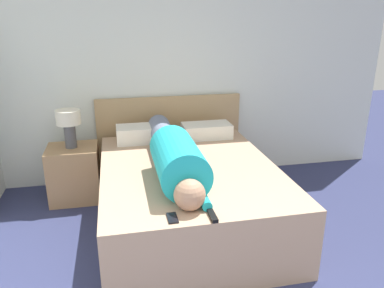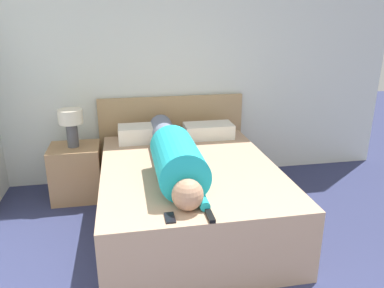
{
  "view_description": "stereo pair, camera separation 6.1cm",
  "coord_description": "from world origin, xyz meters",
  "px_view_note": "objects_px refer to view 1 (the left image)",
  "views": [
    {
      "loc": [
        -0.67,
        -0.31,
        1.8
      ],
      "look_at": [
        -0.07,
        2.5,
        0.81
      ],
      "focal_mm": 35.0,
      "sensor_mm": 36.0,
      "label": 1
    },
    {
      "loc": [
        -0.61,
        -0.32,
        1.8
      ],
      "look_at": [
        -0.07,
        2.5,
        0.81
      ],
      "focal_mm": 35.0,
      "sensor_mm": 36.0,
      "label": 2
    }
  ],
  "objects_px": {
    "bed": "(189,195)",
    "pillow_near_headboard": "(143,134)",
    "person_lying": "(174,154)",
    "cell_phone": "(172,218)",
    "table_lamp": "(69,122)",
    "pillow_second": "(207,131)",
    "tv_remote": "(213,216)",
    "nightstand": "(74,173)"
  },
  "relations": [
    {
      "from": "bed",
      "to": "pillow_near_headboard",
      "type": "xyz_separation_m",
      "value": [
        -0.33,
        0.76,
        0.36
      ]
    },
    {
      "from": "person_lying",
      "to": "cell_phone",
      "type": "distance_m",
      "value": 0.78
    },
    {
      "from": "bed",
      "to": "pillow_near_headboard",
      "type": "bearing_deg",
      "value": 113.36
    },
    {
      "from": "person_lying",
      "to": "bed",
      "type": "bearing_deg",
      "value": 37.18
    },
    {
      "from": "table_lamp",
      "to": "person_lying",
      "type": "relative_size",
      "value": 0.21
    },
    {
      "from": "pillow_second",
      "to": "tv_remote",
      "type": "xyz_separation_m",
      "value": [
        -0.37,
        -1.65,
        -0.06
      ]
    },
    {
      "from": "table_lamp",
      "to": "tv_remote",
      "type": "distance_m",
      "value": 1.93
    },
    {
      "from": "bed",
      "to": "cell_phone",
      "type": "xyz_separation_m",
      "value": [
        -0.28,
        -0.86,
        0.29
      ]
    },
    {
      "from": "person_lying",
      "to": "pillow_second",
      "type": "distance_m",
      "value": 1.0
    },
    {
      "from": "cell_phone",
      "to": "table_lamp",
      "type": "bearing_deg",
      "value": 115.84
    },
    {
      "from": "person_lying",
      "to": "pillow_second",
      "type": "relative_size",
      "value": 3.48
    },
    {
      "from": "bed",
      "to": "table_lamp",
      "type": "bearing_deg",
      "value": 145.4
    },
    {
      "from": "bed",
      "to": "table_lamp",
      "type": "xyz_separation_m",
      "value": [
        -1.04,
        0.72,
        0.54
      ]
    },
    {
      "from": "table_lamp",
      "to": "pillow_near_headboard",
      "type": "height_order",
      "value": "table_lamp"
    },
    {
      "from": "table_lamp",
      "to": "bed",
      "type": "bearing_deg",
      "value": -34.6
    },
    {
      "from": "pillow_near_headboard",
      "to": "cell_phone",
      "type": "relative_size",
      "value": 4.17
    },
    {
      "from": "bed",
      "to": "person_lying",
      "type": "bearing_deg",
      "value": -142.82
    },
    {
      "from": "bed",
      "to": "pillow_second",
      "type": "relative_size",
      "value": 3.78
    },
    {
      "from": "bed",
      "to": "cell_phone",
      "type": "relative_size",
      "value": 14.97
    },
    {
      "from": "bed",
      "to": "pillow_second",
      "type": "bearing_deg",
      "value": 65.27
    },
    {
      "from": "cell_phone",
      "to": "pillow_near_headboard",
      "type": "bearing_deg",
      "value": 91.7
    },
    {
      "from": "tv_remote",
      "to": "table_lamp",
      "type": "bearing_deg",
      "value": 122.31
    },
    {
      "from": "person_lying",
      "to": "cell_phone",
      "type": "relative_size",
      "value": 13.76
    },
    {
      "from": "nightstand",
      "to": "table_lamp",
      "type": "height_order",
      "value": "table_lamp"
    },
    {
      "from": "person_lying",
      "to": "pillow_second",
      "type": "bearing_deg",
      "value": 60.36
    },
    {
      "from": "person_lying",
      "to": "pillow_near_headboard",
      "type": "bearing_deg",
      "value": 101.91
    },
    {
      "from": "tv_remote",
      "to": "pillow_near_headboard",
      "type": "bearing_deg",
      "value": 100.46
    },
    {
      "from": "pillow_near_headboard",
      "to": "pillow_second",
      "type": "xyz_separation_m",
      "value": [
        0.68,
        0.0,
        -0.01
      ]
    },
    {
      "from": "nightstand",
      "to": "person_lying",
      "type": "height_order",
      "value": "person_lying"
    },
    {
      "from": "bed",
      "to": "person_lying",
      "type": "height_order",
      "value": "person_lying"
    },
    {
      "from": "bed",
      "to": "tv_remote",
      "type": "height_order",
      "value": "tv_remote"
    },
    {
      "from": "nightstand",
      "to": "person_lying",
      "type": "bearing_deg",
      "value": -42.68
    },
    {
      "from": "cell_phone",
      "to": "person_lying",
      "type": "bearing_deg",
      "value": 79.81
    },
    {
      "from": "bed",
      "to": "tv_remote",
      "type": "xyz_separation_m",
      "value": [
        -0.02,
        -0.9,
        0.29
      ]
    },
    {
      "from": "person_lying",
      "to": "tv_remote",
      "type": "distance_m",
      "value": 0.81
    },
    {
      "from": "pillow_near_headboard",
      "to": "bed",
      "type": "bearing_deg",
      "value": -66.64
    },
    {
      "from": "tv_remote",
      "to": "pillow_second",
      "type": "bearing_deg",
      "value": 77.36
    },
    {
      "from": "tv_remote",
      "to": "cell_phone",
      "type": "xyz_separation_m",
      "value": [
        -0.26,
        0.04,
        -0.01
      ]
    },
    {
      "from": "person_lying",
      "to": "cell_phone",
      "type": "xyz_separation_m",
      "value": [
        -0.13,
        -0.75,
        -0.15
      ]
    },
    {
      "from": "table_lamp",
      "to": "pillow_near_headboard",
      "type": "xyz_separation_m",
      "value": [
        0.72,
        0.04,
        -0.17
      ]
    },
    {
      "from": "pillow_near_headboard",
      "to": "cell_phone",
      "type": "bearing_deg",
      "value": -88.3
    },
    {
      "from": "table_lamp",
      "to": "pillow_second",
      "type": "relative_size",
      "value": 0.74
    }
  ]
}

